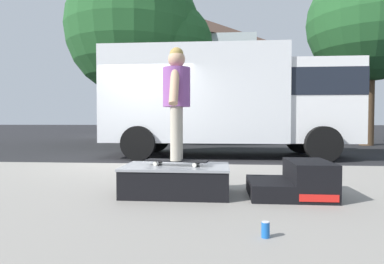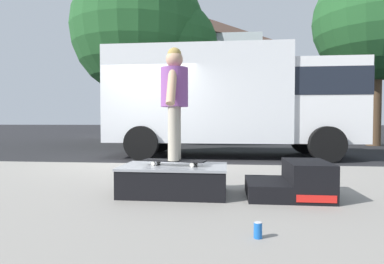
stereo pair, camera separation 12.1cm
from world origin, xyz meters
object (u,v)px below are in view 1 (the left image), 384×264
Objects in this scene: skater_kid at (177,94)px; street_tree_neighbour at (141,34)px; skateboard at (177,161)px; soda_can at (265,230)px; box_truck at (228,98)px; skate_box at (176,179)px; street_tree_main at (376,25)px; kicker_ramp at (296,182)px.

street_tree_neighbour reaches higher than skater_kid.
skateboard is 1.74m from soda_can.
soda_can is at bearing -89.13° from box_truck.
skate_box is 0.19× the size of box_truck.
skater_kid is 2.07m from soda_can.
soda_can is 0.02× the size of box_truck.
street_tree_neighbour is at bearing -176.92° from street_tree_main.
street_tree_main is 9.78m from street_tree_neighbour.
street_tree_neighbour is at bearing 113.36° from kicker_ramp.
skate_box is 1.63× the size of skateboard.
skate_box reaches higher than soda_can.
kicker_ramp is 1.20× the size of skateboard.
street_tree_main is at bearing 61.97° from kicker_ramp.
skate_box is at bearing -98.07° from box_truck.
street_tree_neighbour is (-2.79, 9.84, 3.34)m from skater_kid.
street_tree_neighbour reaches higher than skate_box.
street_tree_neighbour is at bearing 130.00° from box_truck.
kicker_ramp is 12.64m from street_tree_main.
street_tree_neighbour reaches higher than skateboard.
street_tree_main is at bearing 56.07° from skateboard.
skateboard is at bearing 121.51° from soda_can.
skater_kid reaches higher than soda_can.
street_tree_main is (6.08, 11.82, 4.81)m from soda_can.
box_truck is (-0.67, 5.57, 1.40)m from kicker_ramp.
skateboard is 0.83m from skater_kid.
skateboard is at bearing -179.87° from kicker_ramp.
skater_kid is 10.76m from street_tree_neighbour.
soda_can is 0.02× the size of street_tree_neighbour.
box_truck is at bearing 81.99° from skater_kid.
skater_kid is at bearing -179.87° from kicker_ramp.
box_truck is 0.91× the size of street_tree_main.
street_tree_neighbour is at bearing 105.84° from skateboard.
street_tree_neighbour is (-4.25, 9.84, 4.41)m from kicker_ramp.
street_tree_neighbour reaches higher than box_truck.
street_tree_main is at bearing 3.08° from street_tree_neighbour.
kicker_ramp is 5.79m from box_truck.
skate_box is 1.72m from soda_can.
skater_kid is at bearing -98.01° from box_truck.
skate_box is 0.94× the size of skater_kid.
box_truck is at bearing 90.87° from soda_can.
kicker_ramp is 0.13× the size of street_tree_main.
street_tree_neighbour reaches higher than kicker_ramp.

